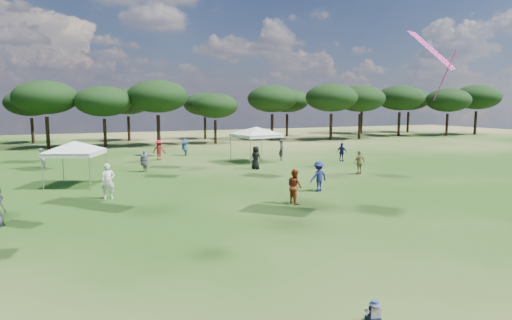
{
  "coord_description": "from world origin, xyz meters",
  "views": [
    {
      "loc": [
        -5.25,
        -5.68,
        4.92
      ],
      "look_at": [
        -0.4,
        6.0,
        3.23
      ],
      "focal_mm": 30.0,
      "sensor_mm": 36.0,
      "label": 1
    }
  ],
  "objects": [
    {
      "name": "tree_line",
      "position": [
        2.39,
        47.41,
        5.42
      ],
      "size": [
        108.78,
        17.63,
        7.77
      ],
      "color": "black",
      "rests_on": "ground"
    },
    {
      "name": "tent_left",
      "position": [
        -5.54,
        21.69,
        2.58
      ],
      "size": [
        5.35,
        5.35,
        3.0
      ],
      "rotation": [
        0.0,
        0.0,
        -0.38
      ],
      "color": "gray",
      "rests_on": "ground"
    },
    {
      "name": "tent_right",
      "position": [
        8.34,
        27.01,
        2.86
      ],
      "size": [
        6.6,
        6.6,
        3.28
      ],
      "rotation": [
        0.0,
        0.0,
        0.18
      ],
      "color": "gray",
      "rests_on": "ground"
    },
    {
      "name": "toddler",
      "position": [
        0.67,
        1.65,
        0.25
      ],
      "size": [
        0.41,
        0.45,
        0.56
      ],
      "rotation": [
        0.0,
        0.0,
        -0.29
      ],
      "color": "black",
      "rests_on": "ground"
    },
    {
      "name": "festival_crowd",
      "position": [
        0.93,
        24.17,
        0.86
      ],
      "size": [
        29.01,
        22.69,
        1.87
      ],
      "color": "navy",
      "rests_on": "ground"
    }
  ]
}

